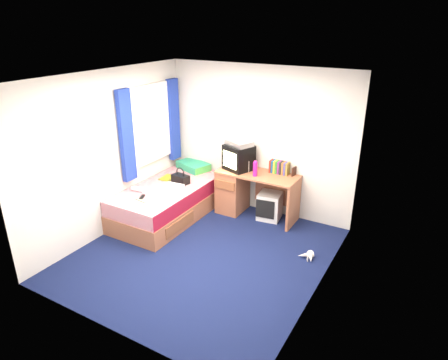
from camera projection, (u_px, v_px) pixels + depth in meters
The scene contains 20 objects.
ground at pixel (203, 254), 5.53m from camera, with size 3.40×3.40×0.00m, color #0C1438.
room_shell at pixel (201, 155), 4.99m from camera, with size 3.40×3.40×3.40m.
bed at pixel (169, 201), 6.50m from camera, with size 1.01×2.00×0.54m.
pillow at pixel (193, 166), 7.09m from camera, with size 0.57×0.36×0.12m, color teal.
desk at pixel (242, 190), 6.60m from camera, with size 1.30×0.55×0.75m.
storage_cube at pixel (270, 206), 6.45m from camera, with size 0.35×0.35×0.44m, color silver.
crt_tv at pixel (239, 157), 6.43m from camera, with size 0.51×0.50×0.41m.
vcr at pixel (239, 143), 6.34m from camera, with size 0.40×0.29×0.08m, color #ACACAE.
book_row at pixel (279, 167), 6.30m from camera, with size 0.31×0.13×0.20m.
picture_frame at pixel (294, 171), 6.22m from camera, with size 0.02×0.12×0.14m, color #331911.
pink_water_bottle at pixel (255, 169), 6.19m from camera, with size 0.07×0.07×0.23m, color #C11B82.
aerosol_can at pixel (248, 166), 6.37m from camera, with size 0.05×0.05×0.19m, color silver.
handbag at pixel (181, 179), 6.48m from camera, with size 0.31×0.21×0.27m.
towel at pixel (172, 189), 6.16m from camera, with size 0.31×0.26×0.10m, color silver.
magazine at pixel (168, 178), 6.70m from camera, with size 0.21×0.28×0.01m, color #F8F91B.
water_bottle at pixel (138, 189), 6.19m from camera, with size 0.07×0.07×0.20m, color silver.
colour_swatch_fan at pixel (141, 200), 5.88m from camera, with size 0.22×0.06×0.01m, color gold.
remote_control at pixel (142, 197), 5.98m from camera, with size 0.05×0.16×0.02m, color black.
window_assembly at pixel (151, 126), 6.44m from camera, with size 0.11×1.42×1.40m.
white_heels at pixel (308, 256), 5.41m from camera, with size 0.28×0.24×0.09m.
Camera 1 is at (2.62, -3.96, 3.04)m, focal length 32.00 mm.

